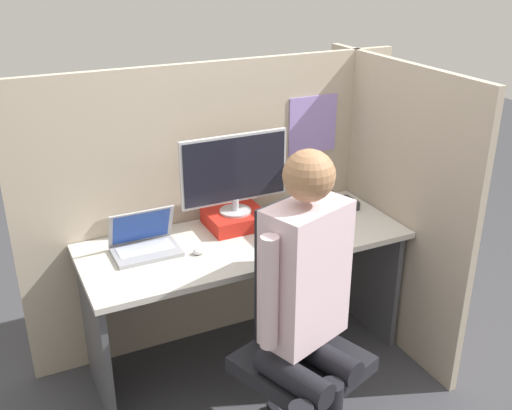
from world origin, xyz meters
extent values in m
plane|color=#3D3D42|center=(0.00, 0.00, 0.00)|extent=(12.00, 12.00, 0.00)
cube|color=tan|center=(0.00, 0.66, 0.78)|extent=(2.13, 0.04, 1.56)
cube|color=#937AC6|center=(0.56, 0.63, 1.17)|extent=(0.30, 0.01, 0.32)
cube|color=tan|center=(0.84, 0.25, 0.78)|extent=(0.04, 1.26, 1.56)
cube|color=beige|center=(0.00, 0.32, 0.72)|extent=(1.63, 0.64, 0.03)
cube|color=#4C4C51|center=(-0.78, 0.32, 0.35)|extent=(0.03, 0.54, 0.71)
cube|color=#4C4C51|center=(0.78, 0.32, 0.35)|extent=(0.03, 0.54, 0.71)
cube|color=red|center=(0.02, 0.48, 0.78)|extent=(0.30, 0.26, 0.08)
cylinder|color=#B2B2B7|center=(0.02, 0.48, 0.82)|extent=(0.16, 0.16, 0.01)
cylinder|color=#B2B2B7|center=(0.02, 0.48, 0.86)|extent=(0.04, 0.04, 0.06)
cube|color=#B2B2B7|center=(0.02, 0.48, 1.05)|extent=(0.58, 0.02, 0.35)
cube|color=black|center=(0.02, 0.47, 1.05)|extent=(0.55, 0.00, 0.33)
cube|color=#99999E|center=(-0.49, 0.38, 0.75)|extent=(0.31, 0.21, 0.02)
cube|color=silver|center=(-0.49, 0.40, 0.76)|extent=(0.26, 0.12, 0.00)
cube|color=#99999E|center=(-0.49, 0.44, 0.85)|extent=(0.31, 0.10, 0.20)
cube|color=#1E3D93|center=(-0.49, 0.44, 0.85)|extent=(0.27, 0.08, 0.17)
ellipsoid|color=silver|center=(-0.27, 0.26, 0.75)|extent=(0.06, 0.04, 0.03)
cube|color=#2D2D33|center=(0.70, 0.42, 0.76)|extent=(0.05, 0.13, 0.05)
cone|color=orange|center=(0.25, 0.15, 0.76)|extent=(0.05, 0.11, 0.05)
cylinder|color=green|center=(0.25, 0.22, 0.76)|extent=(0.03, 0.02, 0.03)
cylinder|color=gray|center=(-0.05, -0.36, 0.23)|extent=(0.05, 0.05, 0.39)
cube|color=black|center=(-0.05, -0.36, 0.46)|extent=(0.59, 0.59, 0.07)
cube|color=black|center=(0.04, -0.11, 0.81)|extent=(0.43, 0.19, 0.62)
cylinder|color=black|center=(-0.18, -0.51, 0.55)|extent=(0.22, 0.35, 0.11)
cylinder|color=black|center=(-0.01, -0.45, 0.55)|extent=(0.22, 0.35, 0.11)
cube|color=silver|center=(-0.05, -0.36, 0.90)|extent=(0.39, 0.30, 0.59)
sphere|color=#9E704C|center=(-0.05, -0.36, 1.32)|extent=(0.20, 0.20, 0.20)
cylinder|color=silver|center=(-0.24, -0.43, 0.90)|extent=(0.07, 0.07, 0.47)
cylinder|color=silver|center=(0.14, -0.29, 0.90)|extent=(0.07, 0.07, 0.47)
cylinder|color=white|center=(0.40, 0.48, 0.78)|extent=(0.08, 0.08, 0.09)
camera|label=1|loc=(-1.11, -2.12, 2.09)|focal=42.00mm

